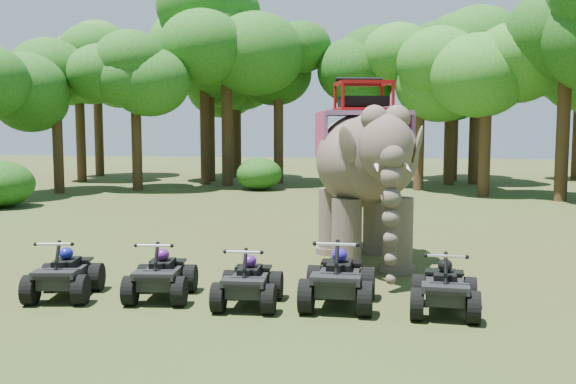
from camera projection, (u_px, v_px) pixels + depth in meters
name	position (u px, v px, depth m)	size (l,w,h in m)	color
ground	(279.00, 287.00, 13.51)	(110.00, 110.00, 0.00)	#47381E
elephant	(363.00, 171.00, 15.78)	(2.40, 5.45, 4.58)	brown
atv_0	(64.00, 267.00, 12.67)	(1.19, 1.63, 1.21)	black
atv_1	(161.00, 269.00, 12.60)	(1.17, 1.61, 1.19)	black
atv_2	(248.00, 275.00, 12.09)	(1.15, 1.58, 1.17)	black
atv_3	(339.00, 271.00, 12.05)	(1.31, 1.80, 1.33)	black
atv_4	(445.00, 281.00, 11.58)	(1.18, 1.62, 1.20)	black
tree_0	(352.00, 119.00, 36.93)	(5.26, 5.26, 7.51)	#195114
tree_1	(420.00, 116.00, 33.43)	(5.43, 5.43, 7.75)	#195114
tree_2	(486.00, 107.00, 30.39)	(5.97, 5.97, 8.53)	#195114
tree_3	(564.00, 98.00, 28.50)	(6.45, 6.45, 9.21)	#195114
tree_29	(57.00, 124.00, 32.07)	(4.87, 4.87, 6.95)	#195114
tree_30	(136.00, 117.00, 33.52)	(5.39, 5.39, 7.70)	#195114
tree_31	(205.00, 115.00, 36.99)	(5.59, 5.59, 7.98)	#195114
tree_32	(278.00, 108.00, 37.51)	(6.23, 6.23, 8.89)	#195114
tree_33	(451.00, 108.00, 36.43)	(6.12, 6.12, 8.74)	#195114
tree_35	(98.00, 104.00, 42.93)	(6.75, 6.75, 9.64)	#195114
tree_36	(227.00, 90.00, 35.90)	(7.56, 7.56, 10.80)	#195114
tree_37	(450.00, 107.00, 39.26)	(6.34, 6.34, 9.06)	#195114
tree_38	(80.00, 110.00, 38.43)	(6.09, 6.09, 8.70)	#195114
tree_39	(209.00, 91.00, 38.87)	(7.68, 7.68, 10.97)	#195114
tree_40	(237.00, 110.00, 41.75)	(6.18, 6.18, 8.83)	#195114
tree_42	(475.00, 105.00, 36.98)	(6.43, 6.43, 9.19)	#195114
tree_43	(454.00, 109.00, 39.57)	(6.15, 6.15, 8.79)	#195114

